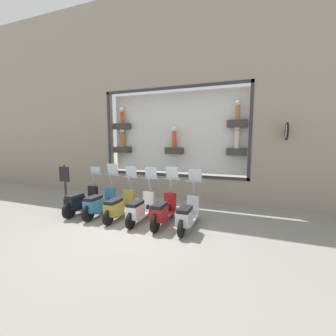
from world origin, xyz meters
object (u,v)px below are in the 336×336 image
at_px(scooter_olive_3, 119,206).
at_px(shop_sign_post, 65,186).
at_px(scooter_red_1, 163,211).
at_px(scooter_white_2, 140,209).
at_px(scooter_black_5, 81,201).
at_px(scooter_silver_0, 187,215).
at_px(scooter_teal_4, 99,203).

distance_m(scooter_olive_3, shop_sign_post, 2.49).
bearing_deg(scooter_red_1, scooter_white_2, 90.44).
height_order(scooter_black_5, shop_sign_post, shop_sign_post).
bearing_deg(scooter_silver_0, shop_sign_post, 87.05).
height_order(scooter_silver_0, scooter_black_5, scooter_silver_0).
distance_m(scooter_red_1, scooter_white_2, 0.76).
height_order(scooter_silver_0, scooter_teal_4, scooter_teal_4).
bearing_deg(scooter_white_2, shop_sign_post, 85.65).
bearing_deg(scooter_silver_0, scooter_teal_4, 89.89).
height_order(scooter_white_2, scooter_olive_3, same).
xyz_separation_m(scooter_white_2, scooter_teal_4, (0.01, 1.53, 0.02)).
bearing_deg(scooter_white_2, scooter_black_5, 89.96).
height_order(scooter_red_1, scooter_white_2, scooter_red_1).
bearing_deg(shop_sign_post, scooter_black_5, -104.84).
xyz_separation_m(scooter_silver_0, scooter_teal_4, (0.01, 3.05, 0.02)).
bearing_deg(scooter_teal_4, scooter_red_1, -89.99).
distance_m(scooter_red_1, shop_sign_post, 3.99).
xyz_separation_m(scooter_red_1, scooter_olive_3, (-0.01, 1.53, -0.02)).
bearing_deg(scooter_red_1, scooter_silver_0, -90.45).
bearing_deg(scooter_silver_0, scooter_white_2, 90.00).
height_order(scooter_red_1, scooter_black_5, scooter_red_1).
relative_size(scooter_white_2, shop_sign_post, 1.10).
height_order(scooter_white_2, scooter_teal_4, scooter_teal_4).
bearing_deg(scooter_black_5, scooter_teal_4, -89.71).
bearing_deg(scooter_black_5, scooter_silver_0, -90.03).
relative_size(scooter_white_2, scooter_teal_4, 0.99).
bearing_deg(shop_sign_post, scooter_silver_0, -92.95).
bearing_deg(shop_sign_post, scooter_white_2, -94.35).
bearing_deg(scooter_teal_4, scooter_olive_3, -90.48).
distance_m(scooter_silver_0, scooter_teal_4, 3.05).
relative_size(scooter_red_1, scooter_white_2, 1.01).
relative_size(scooter_teal_4, scooter_black_5, 1.00).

